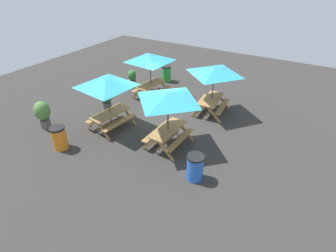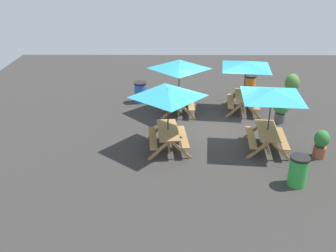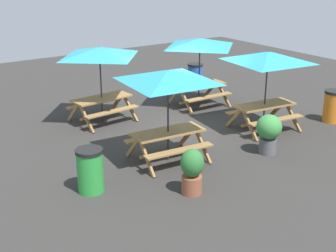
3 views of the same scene
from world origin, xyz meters
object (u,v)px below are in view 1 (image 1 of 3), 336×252
object	(u,v)px
picnic_table_1	(214,74)
picnic_table_3	(107,87)
picnic_table_2	(150,62)
potted_plant_0	(106,98)
trash_bin_green	(166,74)
trash_bin_blue	(195,167)
potted_plant_2	(43,113)
picnic_table_0	(168,101)
potted_plant_1	(132,78)
trash_bin_orange	(59,138)

from	to	relation	value
picnic_table_1	picnic_table_3	bearing A→B (deg)	-47.95
picnic_table_2	potted_plant_0	xyz separation A→B (m)	(2.35, -1.12, -1.38)
picnic_table_2	picnic_table_3	world-z (taller)	same
picnic_table_2	trash_bin_green	distance (m)	2.78
trash_bin_blue	potted_plant_2	bearing A→B (deg)	-86.66
picnic_table_1	picnic_table_2	size ratio (longest dim) A/B	0.83
picnic_table_0	picnic_table_3	xyz separation A→B (m)	(0.15, -2.86, 0.00)
trash_bin_blue	potted_plant_0	distance (m)	6.42
picnic_table_1	trash_bin_blue	world-z (taller)	picnic_table_1
picnic_table_1	picnic_table_3	world-z (taller)	same
potted_plant_1	potted_plant_0	bearing A→B (deg)	11.63
picnic_table_0	trash_bin_blue	bearing A→B (deg)	56.91
trash_bin_blue	potted_plant_0	bearing A→B (deg)	-110.95
picnic_table_1	picnic_table_3	distance (m)	4.86
picnic_table_1	potted_plant_1	world-z (taller)	picnic_table_1
picnic_table_0	trash_bin_green	xyz separation A→B (m)	(-5.72, -3.50, -1.49)
picnic_table_2	picnic_table_3	bearing A→B (deg)	9.11
potted_plant_0	potted_plant_1	size ratio (longest dim) A/B	1.02
picnic_table_3	potted_plant_0	distance (m)	2.28
trash_bin_orange	potted_plant_1	world-z (taller)	potted_plant_1
potted_plant_0	potted_plant_2	world-z (taller)	potted_plant_2
picnic_table_2	picnic_table_3	size ratio (longest dim) A/B	1.00
picnic_table_0	picnic_table_3	distance (m)	2.87
picnic_table_0	potted_plant_2	bearing A→B (deg)	-71.60
picnic_table_3	trash_bin_orange	bearing A→B (deg)	-10.71
trash_bin_green	trash_bin_blue	bearing A→B (deg)	37.22
trash_bin_green	potted_plant_0	distance (m)	4.71
trash_bin_green	trash_bin_blue	xyz separation A→B (m)	(6.95, 5.28, 0.00)
potted_plant_2	potted_plant_0	bearing A→B (deg)	155.67
picnic_table_0	trash_bin_green	world-z (taller)	picnic_table_0
picnic_table_3	trash_bin_blue	size ratio (longest dim) A/B	2.86
picnic_table_2	trash_bin_green	bearing A→B (deg)	-164.53
potted_plant_1	potted_plant_2	world-z (taller)	potted_plant_2
picnic_table_0	potted_plant_0	world-z (taller)	picnic_table_0
picnic_table_1	trash_bin_orange	size ratio (longest dim) A/B	2.38
trash_bin_orange	trash_bin_blue	world-z (taller)	same
trash_bin_green	potted_plant_1	world-z (taller)	potted_plant_1
picnic_table_0	potted_plant_2	size ratio (longest dim) A/B	1.83
picnic_table_3	trash_bin_orange	xyz separation A→B (m)	(2.22, -0.72, -1.49)
picnic_table_3	trash_bin_green	bearing A→B (deg)	-166.65
trash_bin_orange	potted_plant_0	xyz separation A→B (m)	(-3.44, -0.62, 0.11)
trash_bin_blue	picnic_table_1	bearing A→B (deg)	-163.94
potted_plant_0	potted_plant_1	world-z (taller)	potted_plant_0
picnic_table_1	potted_plant_0	distance (m)	5.40
potted_plant_1	trash_bin_blue	bearing A→B (deg)	51.65
picnic_table_0	trash_bin_orange	size ratio (longest dim) A/B	2.38
picnic_table_1	picnic_table_2	bearing A→B (deg)	-95.09
potted_plant_0	picnic_table_0	bearing A→B (deg)	75.81
picnic_table_2	trash_bin_orange	distance (m)	6.00
potted_plant_0	potted_plant_2	distance (m)	2.99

